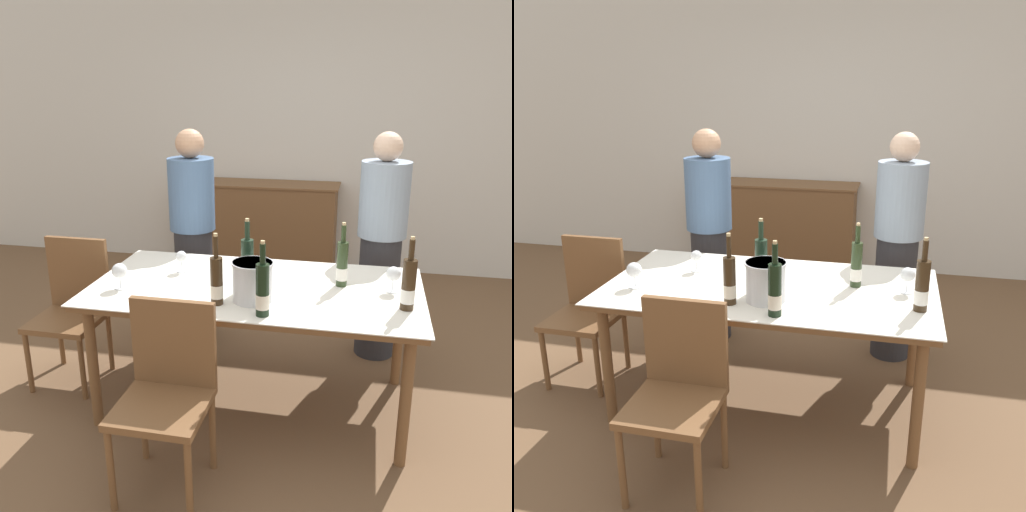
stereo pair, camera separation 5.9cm
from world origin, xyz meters
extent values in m
plane|color=brown|center=(0.00, 0.00, 0.00)|extent=(12.00, 12.00, 0.00)
cube|color=silver|center=(0.00, 2.71, 1.40)|extent=(8.00, 0.10, 2.80)
cube|color=brown|center=(-0.49, 2.42, 0.45)|extent=(1.56, 0.44, 0.90)
cube|color=brown|center=(-0.49, 2.42, 0.91)|extent=(1.61, 0.46, 0.02)
cylinder|color=brown|center=(-0.85, -0.40, 0.36)|extent=(0.06, 0.06, 0.73)
cylinder|color=brown|center=(0.85, -0.40, 0.36)|extent=(0.06, 0.06, 0.73)
cylinder|color=brown|center=(-0.85, 0.40, 0.36)|extent=(0.06, 0.06, 0.73)
cylinder|color=brown|center=(0.85, 0.40, 0.36)|extent=(0.06, 0.06, 0.73)
cube|color=brown|center=(0.00, 0.00, 0.75)|extent=(1.85, 0.97, 0.04)
cube|color=white|center=(0.00, 0.00, 0.77)|extent=(1.88, 1.00, 0.01)
cylinder|color=silver|center=(0.03, -0.22, 0.88)|extent=(0.21, 0.21, 0.22)
cylinder|color=silver|center=(0.03, -0.22, 0.98)|extent=(0.23, 0.23, 0.01)
cylinder|color=black|center=(0.12, -0.39, 0.90)|extent=(0.07, 0.07, 0.27)
cylinder|color=silver|center=(0.12, -0.39, 0.85)|extent=(0.07, 0.07, 0.08)
cylinder|color=black|center=(0.12, -0.39, 1.09)|extent=(0.03, 0.03, 0.10)
cylinder|color=tan|center=(0.12, -0.39, 1.15)|extent=(0.02, 0.02, 0.02)
cylinder|color=#28381E|center=(0.48, 0.10, 0.90)|extent=(0.06, 0.06, 0.26)
cylinder|color=white|center=(0.48, 0.10, 0.84)|extent=(0.06, 0.06, 0.07)
cylinder|color=#28381E|center=(0.48, 0.10, 1.08)|extent=(0.03, 0.03, 0.10)
cylinder|color=tan|center=(0.48, 0.10, 1.14)|extent=(0.02, 0.02, 0.02)
cylinder|color=#332314|center=(-0.15, -0.30, 0.90)|extent=(0.07, 0.07, 0.26)
cylinder|color=silver|center=(-0.15, -0.30, 0.84)|extent=(0.07, 0.07, 0.07)
cylinder|color=#332314|center=(-0.15, -0.30, 1.08)|extent=(0.02, 0.02, 0.11)
cylinder|color=tan|center=(-0.15, -0.30, 1.15)|extent=(0.02, 0.02, 0.02)
cylinder|color=#1E3323|center=(-0.03, -0.07, 0.92)|extent=(0.07, 0.07, 0.29)
cylinder|color=white|center=(-0.03, -0.07, 0.85)|extent=(0.07, 0.07, 0.08)
cylinder|color=#1E3323|center=(-0.03, -0.07, 1.12)|extent=(0.03, 0.03, 0.10)
cylinder|color=tan|center=(-0.03, -0.07, 1.18)|extent=(0.02, 0.02, 0.02)
cylinder|color=#332314|center=(0.83, -0.17, 0.90)|extent=(0.07, 0.07, 0.27)
cylinder|color=white|center=(0.83, -0.17, 0.84)|extent=(0.07, 0.07, 0.08)
cylinder|color=#332314|center=(0.83, -0.17, 1.09)|extent=(0.03, 0.03, 0.11)
cylinder|color=tan|center=(0.83, -0.17, 1.15)|extent=(0.02, 0.02, 0.02)
cylinder|color=white|center=(-0.50, 0.14, 0.77)|extent=(0.07, 0.07, 0.00)
cylinder|color=white|center=(-0.50, 0.14, 0.81)|extent=(0.01, 0.01, 0.07)
sphere|color=white|center=(-0.50, 0.14, 0.87)|extent=(0.07, 0.07, 0.07)
cylinder|color=white|center=(0.76, 0.07, 0.77)|extent=(0.07, 0.07, 0.00)
cylinder|color=white|center=(0.76, 0.07, 0.81)|extent=(0.01, 0.01, 0.07)
sphere|color=white|center=(0.76, 0.07, 0.88)|extent=(0.08, 0.08, 0.08)
cylinder|color=white|center=(-0.74, -0.20, 0.77)|extent=(0.07, 0.07, 0.00)
cylinder|color=white|center=(-0.74, -0.20, 0.81)|extent=(0.01, 0.01, 0.07)
sphere|color=white|center=(-0.74, -0.20, 0.87)|extent=(0.09, 0.09, 0.09)
cylinder|color=brown|center=(-0.46, -1.00, 0.22)|extent=(0.03, 0.03, 0.43)
cylinder|color=brown|center=(-0.09, -1.00, 0.22)|extent=(0.03, 0.03, 0.43)
cylinder|color=brown|center=(-0.46, -0.63, 0.22)|extent=(0.03, 0.03, 0.43)
cylinder|color=brown|center=(-0.09, -0.63, 0.22)|extent=(0.03, 0.03, 0.43)
cube|color=brown|center=(-0.27, -0.81, 0.45)|extent=(0.42, 0.42, 0.04)
cube|color=brown|center=(-0.27, -0.62, 0.69)|extent=(0.42, 0.04, 0.44)
cylinder|color=brown|center=(-1.42, -0.18, 0.21)|extent=(0.03, 0.03, 0.41)
cylinder|color=brown|center=(-1.05, -0.18, 0.21)|extent=(0.03, 0.03, 0.41)
cylinder|color=brown|center=(-1.42, 0.18, 0.21)|extent=(0.03, 0.03, 0.41)
cylinder|color=brown|center=(-1.05, 0.18, 0.21)|extent=(0.03, 0.03, 0.41)
cube|color=brown|center=(-1.24, 0.00, 0.43)|extent=(0.42, 0.42, 0.04)
cube|color=brown|center=(-1.24, 0.19, 0.69)|extent=(0.42, 0.04, 0.48)
cylinder|color=#2D2D33|center=(-0.64, 0.80, 0.43)|extent=(0.28, 0.28, 0.86)
cylinder|color=#4C6B93|center=(-0.64, 0.80, 1.12)|extent=(0.33, 0.33, 0.51)
sphere|color=tan|center=(-0.64, 0.80, 1.48)|extent=(0.20, 0.20, 0.20)
cylinder|color=#2D2D33|center=(0.71, 0.81, 0.44)|extent=(0.28, 0.28, 0.88)
cylinder|color=#8C9EB2|center=(0.71, 0.81, 1.14)|extent=(0.33, 0.33, 0.51)
sphere|color=beige|center=(0.71, 0.81, 1.49)|extent=(0.19, 0.19, 0.19)
camera|label=1|loc=(0.60, -2.84, 1.90)|focal=38.00mm
camera|label=2|loc=(0.66, -2.83, 1.90)|focal=38.00mm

